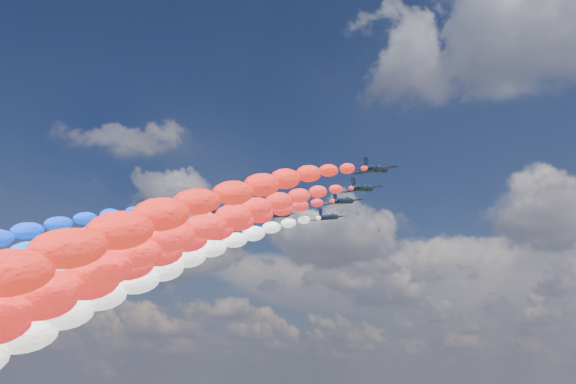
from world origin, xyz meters
The scene contains 15 objects.
jet_0 centered at (-30.13, -6.26, 89.22)m, with size 9.67×12.97×2.86m, color black, non-canonical shape.
jet_1 centered at (-21.25, 3.09, 89.22)m, with size 9.67×12.97×2.86m, color black, non-canonical shape.
trail_1 centered at (-21.25, -48.61, 67.99)m, with size 6.29×99.01×46.19m, color blue, non-canonical shape.
jet_2 centered at (-10.73, 15.12, 89.22)m, with size 9.67×12.97×2.86m, color black, non-canonical shape.
trail_2 centered at (-10.73, -36.58, 67.99)m, with size 6.29×99.01×46.19m, color #0F3CFF, non-canonical shape.
jet_3 centered at (-1.39, 9.21, 89.22)m, with size 9.67×12.97×2.86m, color black, non-canonical shape.
trail_3 centered at (-1.39, -42.49, 67.99)m, with size 6.29×99.01×46.19m, color white, non-canonical shape.
jet_4 centered at (-0.82, 24.95, 89.22)m, with size 9.67×12.97×2.86m, color black, non-canonical shape.
trail_4 centered at (-0.82, -26.76, 67.99)m, with size 6.29×99.01×46.19m, color white, non-canonical shape.
jet_5 centered at (10.82, 12.65, 89.22)m, with size 9.67×12.97×2.86m, color black, non-canonical shape.
trail_5 centered at (10.82, -39.06, 67.99)m, with size 6.29×99.01×46.19m, color red, non-canonical shape.
jet_6 centered at (20.05, 5.36, 89.22)m, with size 9.67×12.97×2.86m, color black, non-canonical shape.
trail_6 centered at (20.05, -46.35, 67.99)m, with size 6.29×99.01×46.19m, color red, non-canonical shape.
jet_7 centered at (29.27, -5.77, 89.22)m, with size 9.67×12.97×2.86m, color black, non-canonical shape.
trail_7 centered at (29.27, -57.48, 67.99)m, with size 6.29×99.01×46.19m, color red, non-canonical shape.
Camera 1 is at (91.75, -131.06, 44.02)m, focal length 42.82 mm.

